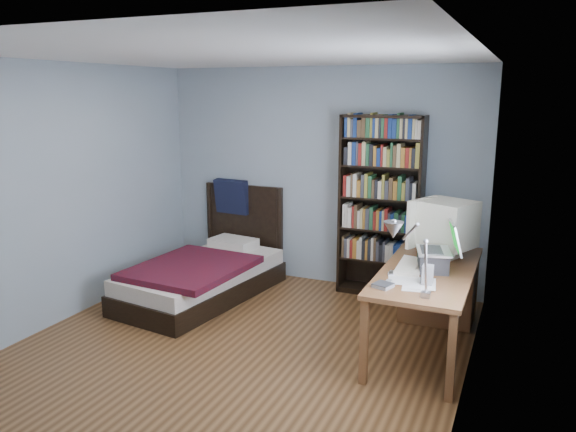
% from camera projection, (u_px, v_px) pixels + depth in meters
% --- Properties ---
extents(room, '(4.20, 4.24, 2.50)m').
position_uv_depth(room, '(233.00, 212.00, 4.60)').
color(room, '#523218').
rests_on(room, ground).
extents(desk, '(0.75, 1.74, 0.73)m').
position_uv_depth(desk, '(435.00, 285.00, 5.32)').
color(desk, brown).
rests_on(desk, floor).
extents(crt_monitor, '(0.62, 0.57, 0.53)m').
position_uv_depth(crt_monitor, '(444.00, 225.00, 5.11)').
color(crt_monitor, beige).
rests_on(crt_monitor, desk).
extents(laptop, '(0.43, 0.42, 0.44)m').
position_uv_depth(laptop, '(436.00, 257.00, 4.74)').
color(laptop, '#2D2D30').
rests_on(laptop, desk).
extents(desk_lamp, '(0.26, 0.57, 0.67)m').
position_uv_depth(desk_lamp, '(399.00, 238.00, 3.72)').
color(desk_lamp, '#99999E').
rests_on(desk_lamp, desk).
extents(keyboard, '(0.22, 0.52, 0.05)m').
position_uv_depth(keyboard, '(410.00, 267.00, 4.82)').
color(keyboard, beige).
rests_on(keyboard, desk).
extents(speaker, '(0.08, 0.08, 0.16)m').
position_uv_depth(speaker, '(428.00, 275.00, 4.39)').
color(speaker, gray).
rests_on(speaker, desk).
extents(soda_can, '(0.06, 0.06, 0.11)m').
position_uv_depth(soda_can, '(421.00, 256.00, 5.01)').
color(soda_can, '#083D13').
rests_on(soda_can, desk).
extents(mouse, '(0.06, 0.11, 0.04)m').
position_uv_depth(mouse, '(432.00, 259.00, 5.02)').
color(mouse, silver).
rests_on(mouse, desk).
extents(phone_silver, '(0.05, 0.10, 0.02)m').
position_uv_depth(phone_silver, '(392.00, 273.00, 4.67)').
color(phone_silver, silver).
rests_on(phone_silver, desk).
extents(phone_grey, '(0.04, 0.08, 0.02)m').
position_uv_depth(phone_grey, '(388.00, 282.00, 4.46)').
color(phone_grey, gray).
rests_on(phone_grey, desk).
extents(external_drive, '(0.17, 0.17, 0.03)m').
position_uv_depth(external_drive, '(383.00, 286.00, 4.36)').
color(external_drive, gray).
rests_on(external_drive, desk).
extents(bookshelf, '(0.89, 0.30, 1.98)m').
position_uv_depth(bookshelf, '(381.00, 207.00, 6.10)').
color(bookshelf, black).
rests_on(bookshelf, floor).
extents(bed, '(1.23, 2.11, 1.16)m').
position_uv_depth(bed, '(206.00, 272.00, 6.23)').
color(bed, black).
rests_on(bed, floor).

